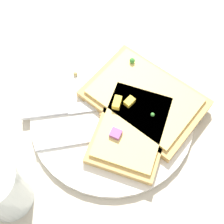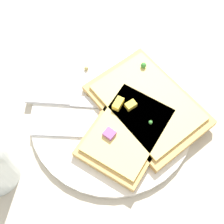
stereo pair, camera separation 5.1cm
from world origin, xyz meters
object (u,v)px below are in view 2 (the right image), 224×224
object	(u,v)px
pizza_slice_corner	(127,132)
plate	(112,116)
fork	(106,135)
knife	(76,101)
pizza_slice_main	(147,105)

from	to	relation	value
pizza_slice_corner	plate	bearing A→B (deg)	-113.96
fork	knife	xyz separation A→B (m)	(0.01, -0.08, 0.00)
fork	pizza_slice_main	bearing A→B (deg)	39.86
plate	knife	world-z (taller)	knife
pizza_slice_corner	knife	bearing A→B (deg)	-93.15
knife	fork	bearing A→B (deg)	-45.22
knife	plate	bearing A→B (deg)	-17.21
knife	pizza_slice_main	size ratio (longest dim) A/B	0.86
pizza_slice_main	pizza_slice_corner	world-z (taller)	pizza_slice_main
fork	pizza_slice_corner	distance (m)	0.03
plate	pizza_slice_corner	world-z (taller)	pizza_slice_corner
fork	pizza_slice_main	xyz separation A→B (m)	(-0.08, -0.00, 0.01)
knife	pizza_slice_main	world-z (taller)	pizza_slice_main
knife	pizza_slice_corner	world-z (taller)	pizza_slice_corner
plate	pizza_slice_corner	bearing A→B (deg)	87.99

